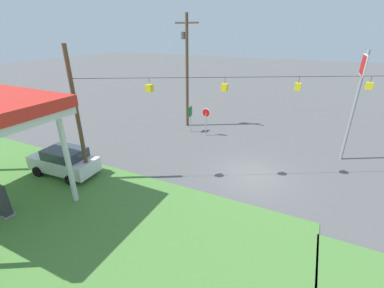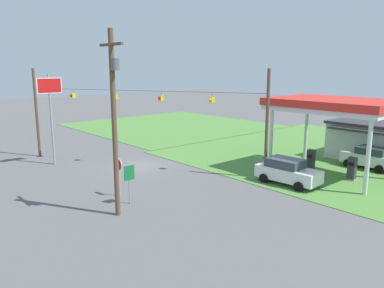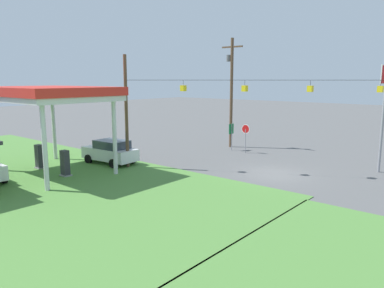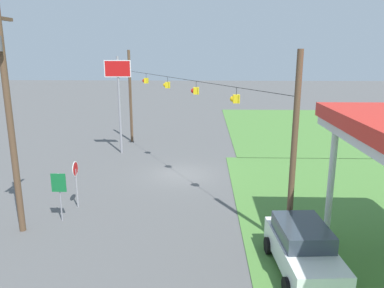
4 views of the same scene
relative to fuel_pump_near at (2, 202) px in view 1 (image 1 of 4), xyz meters
name	(u,v)px [view 1 (image 1 of 4)]	position (x,y,z in m)	size (l,w,h in m)	color
ground_plane	(252,175)	(-10.24, -9.41, -0.83)	(160.00, 160.00, 0.00)	#565656
fuel_pump_near	(2,202)	(0.00, 0.00, 0.00)	(0.71, 0.56, 1.75)	gray
car_at_pumps_front	(64,161)	(0.78, -4.30, 0.11)	(4.55, 2.33, 1.82)	white
stop_sign_roadside	(206,116)	(-4.79, -14.52, 0.98)	(0.80, 0.08, 2.50)	#99999E
stop_sign_overhead	(359,85)	(-15.49, -14.53, 4.55)	(0.22, 2.04, 7.58)	gray
route_sign	(190,114)	(-3.15, -14.76, 0.88)	(0.10, 0.70, 2.40)	gray
utility_pole_main	(187,67)	(-2.08, -16.19, 4.78)	(2.20, 0.44, 10.05)	brown
signal_span_gantry	(259,110)	(-10.24, -9.42, 3.57)	(18.56, 10.24, 8.05)	brown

